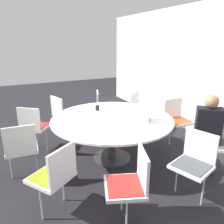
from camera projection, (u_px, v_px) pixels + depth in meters
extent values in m
plane|color=black|center=(112.00, 158.00, 3.83)|extent=(16.00, 16.00, 0.00)
cube|color=silver|center=(210.00, 73.00, 4.32)|extent=(8.00, 0.06, 2.70)
cube|color=white|center=(210.00, 63.00, 4.24)|extent=(1.80, 0.01, 1.30)
cylinder|color=#333333|center=(112.00, 157.00, 3.82)|extent=(0.65, 0.65, 0.02)
cylinder|color=#333333|center=(112.00, 139.00, 3.71)|extent=(0.14, 0.14, 0.70)
cylinder|color=white|center=(112.00, 119.00, 3.60)|extent=(1.99, 1.99, 0.03)
cube|color=white|center=(223.00, 146.00, 3.27)|extent=(0.61, 0.61, 0.04)
cube|color=#4C5156|center=(223.00, 144.00, 3.27)|extent=(0.53, 0.53, 0.01)
cube|color=white|center=(222.00, 127.00, 3.39)|extent=(0.30, 0.34, 0.40)
cylinder|color=silver|center=(208.00, 158.00, 3.39)|extent=(0.02, 0.02, 0.44)
cube|color=white|center=(178.00, 122.00, 4.25)|extent=(0.43, 0.45, 0.04)
cube|color=#E04C1E|center=(178.00, 120.00, 4.24)|extent=(0.38, 0.40, 0.01)
cube|color=white|center=(173.00, 108.00, 4.35)|extent=(0.04, 0.42, 0.40)
cylinder|color=silver|center=(184.00, 131.00, 4.39)|extent=(0.02, 0.02, 0.44)
cylinder|color=silver|center=(170.00, 135.00, 4.25)|extent=(0.02, 0.02, 0.44)
cube|color=white|center=(142.00, 111.00, 4.87)|extent=(0.60, 0.60, 0.04)
cube|color=olive|center=(143.00, 110.00, 4.86)|extent=(0.53, 0.53, 0.01)
cube|color=white|center=(135.00, 101.00, 4.89)|extent=(0.27, 0.36, 0.40)
cylinder|color=silver|center=(145.00, 119.00, 5.09)|extent=(0.02, 0.02, 0.44)
cylinder|color=silver|center=(139.00, 124.00, 4.79)|extent=(0.02, 0.02, 0.44)
cube|color=white|center=(106.00, 109.00, 5.03)|extent=(0.56, 0.55, 0.04)
cube|color=red|center=(106.00, 108.00, 5.02)|extent=(0.49, 0.48, 0.01)
cube|color=white|center=(98.00, 100.00, 4.95)|extent=(0.40, 0.18, 0.40)
cylinder|color=silver|center=(106.00, 116.00, 5.27)|extent=(0.02, 0.02, 0.44)
cylinder|color=silver|center=(107.00, 122.00, 4.93)|extent=(0.02, 0.02, 0.44)
cube|color=white|center=(66.00, 115.00, 4.65)|extent=(0.55, 0.54, 0.04)
cube|color=#E04C1E|center=(66.00, 114.00, 4.65)|extent=(0.48, 0.47, 0.01)
cube|color=white|center=(57.00, 107.00, 4.46)|extent=(0.41, 0.16, 0.40)
cylinder|color=silver|center=(62.00, 123.00, 4.85)|extent=(0.02, 0.02, 0.44)
cylinder|color=silver|center=(71.00, 127.00, 4.60)|extent=(0.02, 0.02, 0.44)
cube|color=white|center=(36.00, 127.00, 3.99)|extent=(0.60, 0.61, 0.04)
cube|color=red|center=(36.00, 126.00, 3.98)|extent=(0.53, 0.53, 0.01)
cube|color=white|center=(29.00, 119.00, 3.74)|extent=(0.29, 0.34, 0.40)
cylinder|color=silver|center=(29.00, 138.00, 4.10)|extent=(0.02, 0.02, 0.44)
cylinder|color=silver|center=(47.00, 140.00, 4.02)|extent=(0.02, 0.02, 0.44)
cube|color=white|center=(22.00, 149.00, 3.18)|extent=(0.45, 0.47, 0.04)
cube|color=gold|center=(22.00, 147.00, 3.17)|extent=(0.40, 0.41, 0.01)
cube|color=white|center=(20.00, 140.00, 2.94)|extent=(0.06, 0.42, 0.40)
cylinder|color=silver|center=(11.00, 165.00, 3.19)|extent=(0.02, 0.02, 0.44)
cylinder|color=silver|center=(37.00, 161.00, 3.32)|extent=(0.02, 0.02, 0.44)
cube|color=white|center=(51.00, 177.00, 2.51)|extent=(0.59, 0.60, 0.04)
cube|color=olive|center=(51.00, 175.00, 2.50)|extent=(0.52, 0.53, 0.01)
cube|color=white|center=(62.00, 165.00, 2.35)|extent=(0.26, 0.36, 0.40)
cylinder|color=silver|center=(41.00, 204.00, 2.44)|extent=(0.02, 0.02, 0.44)
cylinder|color=silver|center=(63.00, 186.00, 2.74)|extent=(0.02, 0.02, 0.44)
cube|color=white|center=(124.00, 187.00, 2.34)|extent=(0.56, 0.55, 0.04)
cube|color=red|center=(124.00, 185.00, 2.33)|extent=(0.49, 0.48, 0.01)
cube|color=white|center=(143.00, 168.00, 2.29)|extent=(0.40, 0.18, 0.40)
cylinder|color=silver|center=(127.00, 218.00, 2.24)|extent=(0.02, 0.02, 0.44)
cylinder|color=silver|center=(122.00, 194.00, 2.58)|extent=(0.02, 0.02, 0.44)
cube|color=white|center=(191.00, 167.00, 2.72)|extent=(0.55, 0.54, 0.04)
cube|color=#4C5156|center=(191.00, 165.00, 2.71)|extent=(0.48, 0.47, 0.01)
cube|color=white|center=(200.00, 146.00, 2.78)|extent=(0.41, 0.16, 0.40)
cylinder|color=silver|center=(203.00, 190.00, 2.67)|extent=(0.02, 0.02, 0.44)
cylinder|color=silver|center=(176.00, 177.00, 2.91)|extent=(0.02, 0.02, 0.44)
cylinder|color=black|center=(211.00, 160.00, 3.29)|extent=(0.10, 0.10, 0.48)
cylinder|color=black|center=(198.00, 159.00, 3.33)|extent=(0.10, 0.10, 0.48)
cube|color=black|center=(208.00, 126.00, 3.24)|extent=(0.40, 0.42, 0.55)
sphere|color=#A87A5B|center=(212.00, 101.00, 3.13)|extent=(0.20, 0.20, 0.20)
cube|color=silver|center=(143.00, 120.00, 3.47)|extent=(0.37, 0.36, 0.02)
cube|color=silver|center=(150.00, 114.00, 3.41)|extent=(0.25, 0.22, 0.20)
cube|color=black|center=(150.00, 114.00, 3.41)|extent=(0.22, 0.20, 0.17)
cylinder|color=black|center=(97.00, 108.00, 3.97)|extent=(0.07, 0.07, 0.09)
cube|color=#661E56|center=(113.00, 121.00, 5.19)|extent=(0.36, 0.16, 0.28)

